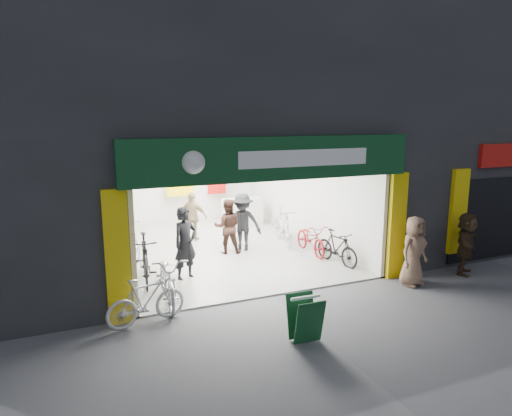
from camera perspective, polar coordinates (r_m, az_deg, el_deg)
ground at (r=10.25m, az=2.17°, el=-10.97°), size 60.00×60.00×0.00m
building at (r=14.45m, az=-2.96°, el=13.00°), size 17.00×10.27×8.00m
bike_left_front at (r=9.94m, az=-11.02°, el=-8.57°), size 0.88×2.11×1.08m
bike_left_midfront at (r=11.15m, az=-13.72°, el=-6.25°), size 0.79×1.99×1.16m
bike_left_midback at (r=14.23m, az=-16.06°, el=-2.95°), size 0.98×1.94×0.98m
bike_left_back at (r=13.29m, az=-15.56°, el=-3.48°), size 0.81×2.02×1.18m
bike_right_front at (r=12.38m, az=10.07°, el=-4.91°), size 0.69×1.60×0.93m
bike_right_mid at (r=13.21m, az=6.87°, el=-3.84°), size 0.71×1.75×0.90m
bike_right_back at (r=14.15m, az=3.37°, el=-2.22°), size 0.91×2.00×1.16m
parked_bike at (r=9.04m, az=-13.56°, el=-11.21°), size 1.63×0.77×0.94m
customer_a at (r=11.09m, az=-8.82°, el=-4.47°), size 0.77×0.66×1.79m
customer_b at (r=13.06m, az=-3.58°, el=-2.36°), size 0.93×0.83×1.61m
customer_c at (r=13.28m, az=-1.70°, el=-1.86°), size 1.28×1.15×1.72m
customer_d at (r=14.50m, az=-7.93°, el=-1.11°), size 0.98×0.85×1.59m
pedestrian_near at (r=11.24m, az=19.12°, el=-5.12°), size 0.91×0.70×1.65m
pedestrian_far at (r=12.55m, az=24.77°, el=-4.06°), size 1.42×1.28×1.57m
sandwich_board at (r=8.23m, az=6.16°, el=-13.46°), size 0.55×0.56×0.81m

